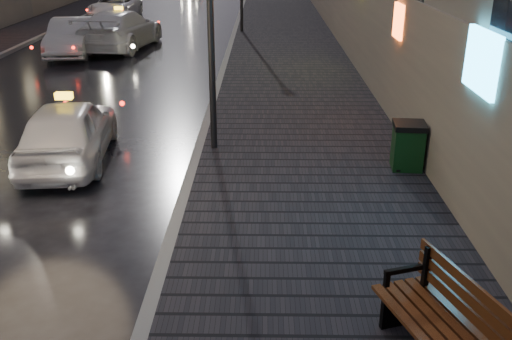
# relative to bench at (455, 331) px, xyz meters

# --- Properties ---
(ground) EXTENTS (120.00, 120.00, 0.00)m
(ground) POSITION_rel_bench_xyz_m (-4.97, 0.89, -0.68)
(ground) COLOR black
(ground) RESTS_ON ground
(sidewalk) EXTENTS (4.60, 58.00, 0.15)m
(sidewalk) POSITION_rel_bench_xyz_m (-1.07, 21.89, -0.60)
(sidewalk) COLOR black
(sidewalk) RESTS_ON ground
(curb) EXTENTS (0.20, 58.00, 0.15)m
(curb) POSITION_rel_bench_xyz_m (-3.47, 21.89, -0.60)
(curb) COLOR slate
(curb) RESTS_ON ground
(sidewalk_far) EXTENTS (2.40, 58.00, 0.15)m
(sidewalk_far) POSITION_rel_bench_xyz_m (-13.67, 21.89, -0.60)
(sidewalk_far) COLOR black
(sidewalk_far) RESTS_ON ground
(curb_far) EXTENTS (0.20, 58.00, 0.15)m
(curb_far) POSITION_rel_bench_xyz_m (-12.37, 21.89, -0.60)
(curb_far) COLOR slate
(curb_far) RESTS_ON ground
(bench) EXTENTS (1.31, 2.17, 1.05)m
(bench) POSITION_rel_bench_xyz_m (0.00, 0.00, 0.00)
(bench) COLOR black
(bench) RESTS_ON sidewalk
(trash_bin) EXTENTS (0.67, 0.67, 0.95)m
(trash_bin) POSITION_rel_bench_xyz_m (0.83, 5.76, -0.04)
(trash_bin) COLOR black
(trash_bin) RESTS_ON sidewalk
(taxi_near) EXTENTS (2.03, 4.14, 1.36)m
(taxi_near) POSITION_rel_bench_xyz_m (-6.14, 6.43, 0.00)
(taxi_near) COLOR #BABAC0
(taxi_near) RESTS_ON ground
(car_left_mid) EXTENTS (2.04, 4.43, 1.41)m
(car_left_mid) POSITION_rel_bench_xyz_m (-9.67, 17.83, 0.03)
(car_left_mid) COLOR #A4A4AC
(car_left_mid) RESTS_ON ground
(taxi_mid) EXTENTS (2.92, 5.71, 1.59)m
(taxi_mid) POSITION_rel_bench_xyz_m (-8.03, 19.16, 0.12)
(taxi_mid) COLOR silver
(taxi_mid) RESTS_ON ground
(taxi_far) EXTENTS (2.47, 4.79, 1.29)m
(taxi_far) POSITION_rel_bench_xyz_m (-10.59, 28.62, -0.03)
(taxi_far) COLOR white
(taxi_far) RESTS_ON ground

